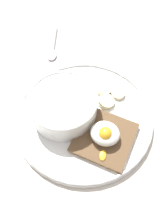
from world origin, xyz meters
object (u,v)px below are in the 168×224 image
at_px(banana_slice_front, 104,89).
at_px(banana_slice_left, 106,102).
at_px(poached_egg, 105,134).
at_px(oatmeal_bowl, 63,106).
at_px(toast_slice, 104,138).
at_px(spoon, 53,48).
at_px(banana_slice_back, 118,94).

bearing_deg(banana_slice_front, banana_slice_left, 117.75).
bearing_deg(poached_egg, banana_slice_front, -70.04).
height_order(oatmeal_bowl, banana_slice_front, oatmeal_bowl).
bearing_deg(banana_slice_front, toast_slice, 110.01).
bearing_deg(banana_slice_front, poached_egg, 109.96).
relative_size(oatmeal_bowl, toast_slice, 1.23).
relative_size(oatmeal_bowl, poached_egg, 1.84).
bearing_deg(oatmeal_bowl, banana_slice_left, -142.85).
bearing_deg(banana_slice_left, banana_slice_front, -62.25).
bearing_deg(banana_slice_left, spoon, -31.17).
height_order(toast_slice, banana_slice_front, banana_slice_front).
height_order(poached_egg, banana_slice_front, poached_egg).
bearing_deg(poached_egg, banana_slice_back, -85.74).
bearing_deg(oatmeal_bowl, spoon, -56.92).
relative_size(poached_egg, spoon, 0.66).
distance_m(banana_slice_front, spoon, 0.18).
height_order(toast_slice, poached_egg, poached_egg).
height_order(oatmeal_bowl, spoon, oatmeal_bowl).
bearing_deg(spoon, banana_slice_front, 154.32).
distance_m(banana_slice_front, banana_slice_left, 0.03).
relative_size(oatmeal_bowl, banana_slice_front, 2.80).
height_order(oatmeal_bowl, banana_slice_left, oatmeal_bowl).
bearing_deg(spoon, toast_slice, 137.21).
bearing_deg(spoon, banana_slice_left, 148.83).
bearing_deg(toast_slice, banana_slice_front, -69.99).
distance_m(oatmeal_bowl, banana_slice_front, 0.10).
height_order(poached_egg, banana_slice_back, poached_egg).
relative_size(poached_egg, banana_slice_back, 2.31).
relative_size(poached_egg, banana_slice_front, 1.52).
bearing_deg(banana_slice_left, oatmeal_bowl, 37.15).
height_order(oatmeal_bowl, toast_slice, oatmeal_bowl).
xyz_separation_m(banana_slice_front, banana_slice_back, (-0.03, -0.00, -0.00)).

